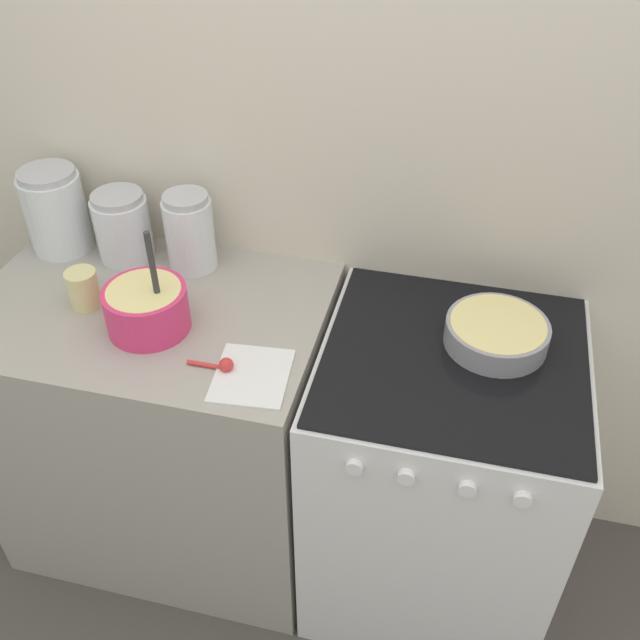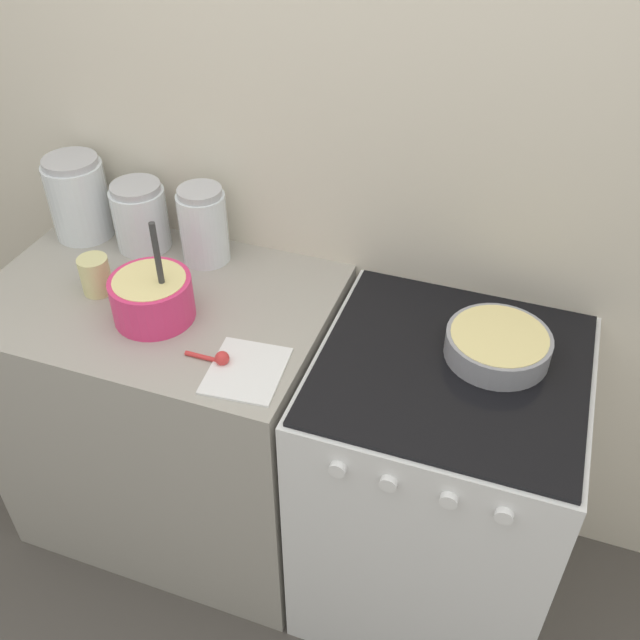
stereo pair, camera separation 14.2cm
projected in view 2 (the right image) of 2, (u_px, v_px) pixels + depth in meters
The scene contains 12 objects.
ground_plane at pixel (283, 632), 2.17m from camera, with size 12.00×12.00×0.00m, color #4C4742.
wall_back at pixel (362, 178), 1.91m from camera, with size 4.91×0.05×2.40m.
countertop_cabinet at pixel (175, 414), 2.24m from camera, with size 0.96×0.66×0.93m.
stove at pixel (434, 485), 2.03m from camera, with size 0.67×0.67×0.93m.
mixing_bowl at pixel (152, 296), 1.84m from camera, with size 0.21×0.21×0.29m.
baking_pan at pixel (498, 345), 1.74m from camera, with size 0.26×0.26×0.07m.
storage_jar_left at pixel (80, 202), 2.14m from camera, with size 0.18×0.18×0.25m.
storage_jar_middle at pixel (141, 220), 2.09m from camera, with size 0.16×0.16×0.20m.
storage_jar_right at pixel (204, 230), 2.03m from camera, with size 0.14×0.14×0.23m.
tin_can at pixel (95, 275), 1.94m from camera, with size 0.08×0.08×0.11m.
recipe_page at pixel (246, 370), 1.72m from camera, with size 0.20×0.22×0.01m.
measuring_spoon at pixel (218, 358), 1.73m from camera, with size 0.12×0.04×0.04m.
Camera 2 is at (0.47, -0.98, 2.11)m, focal length 40.00 mm.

